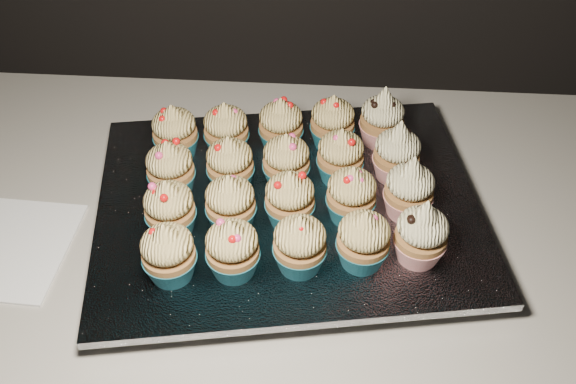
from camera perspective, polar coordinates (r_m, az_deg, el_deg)
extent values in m
cube|color=beige|center=(0.89, 1.32, -2.55)|extent=(2.44, 0.64, 0.04)
cube|color=white|center=(0.91, -24.00, -4.50)|extent=(0.18, 0.18, 0.00)
cube|color=black|center=(0.86, 0.00, -1.88)|extent=(0.51, 0.42, 0.02)
cube|color=silver|center=(0.84, 0.00, -1.07)|extent=(0.55, 0.46, 0.01)
cone|color=#196477|center=(0.76, -10.36, -6.47)|extent=(0.06, 0.06, 0.03)
ellipsoid|color=#E2C372|center=(0.73, -10.73, -4.57)|extent=(0.06, 0.06, 0.04)
cone|color=#E2C372|center=(0.71, -10.97, -3.35)|extent=(0.03, 0.03, 0.02)
cone|color=#196477|center=(0.75, -4.86, -6.21)|extent=(0.06, 0.06, 0.03)
ellipsoid|color=#E2C372|center=(0.72, -5.03, -4.28)|extent=(0.06, 0.06, 0.04)
cone|color=#E2C372|center=(0.71, -5.15, -3.04)|extent=(0.03, 0.03, 0.02)
cone|color=#196477|center=(0.75, 1.03, -5.83)|extent=(0.06, 0.06, 0.03)
ellipsoid|color=#E2C372|center=(0.73, 1.07, -3.89)|extent=(0.06, 0.06, 0.04)
cone|color=#E2C372|center=(0.71, 1.09, -2.64)|extent=(0.03, 0.03, 0.02)
cone|color=#196477|center=(0.76, 6.57, -5.40)|extent=(0.06, 0.06, 0.03)
ellipsoid|color=#E2C372|center=(0.74, 6.80, -3.47)|extent=(0.06, 0.06, 0.04)
cone|color=#E2C372|center=(0.72, 6.96, -2.23)|extent=(0.03, 0.03, 0.02)
cone|color=#AC1719|center=(0.78, 11.52, -4.93)|extent=(0.06, 0.06, 0.03)
ellipsoid|color=beige|center=(0.75, 11.92, -3.02)|extent=(0.06, 0.06, 0.04)
cone|color=beige|center=(0.73, 12.23, -1.52)|extent=(0.03, 0.03, 0.03)
cone|color=#196477|center=(0.81, -10.27, -2.63)|extent=(0.06, 0.06, 0.03)
ellipsoid|color=#E2C372|center=(0.78, -10.61, -0.71)|extent=(0.06, 0.06, 0.04)
cone|color=#E2C372|center=(0.76, -10.84, 0.52)|extent=(0.03, 0.03, 0.02)
cone|color=#196477|center=(0.80, -5.04, -2.19)|extent=(0.06, 0.06, 0.03)
ellipsoid|color=#E2C372|center=(0.78, -5.21, -0.24)|extent=(0.06, 0.06, 0.04)
cone|color=#E2C372|center=(0.76, -5.32, 1.00)|extent=(0.03, 0.03, 0.02)
cone|color=#196477|center=(0.80, 0.16, -1.82)|extent=(0.06, 0.06, 0.03)
ellipsoid|color=#E2C372|center=(0.78, 0.17, 0.14)|extent=(0.06, 0.06, 0.04)
cone|color=#E2C372|center=(0.76, 0.17, 1.39)|extent=(0.03, 0.03, 0.02)
cone|color=#196477|center=(0.81, 5.54, -1.42)|extent=(0.06, 0.06, 0.03)
ellipsoid|color=#E2C372|center=(0.79, 5.72, 0.52)|extent=(0.06, 0.06, 0.04)
cone|color=#E2C372|center=(0.77, 5.84, 1.76)|extent=(0.03, 0.03, 0.02)
cone|color=#AC1719|center=(0.83, 10.50, -1.02)|extent=(0.06, 0.06, 0.03)
ellipsoid|color=beige|center=(0.80, 10.84, 0.90)|extent=(0.06, 0.06, 0.04)
cone|color=beige|center=(0.78, 11.11, 2.39)|extent=(0.03, 0.03, 0.03)
cone|color=#196477|center=(0.86, -10.22, 0.89)|extent=(0.06, 0.06, 0.03)
ellipsoid|color=#E2C372|center=(0.83, -10.54, 2.80)|extent=(0.06, 0.06, 0.04)
cone|color=#E2C372|center=(0.82, -10.74, 4.02)|extent=(0.03, 0.03, 0.02)
cone|color=#196477|center=(0.85, -5.08, 1.31)|extent=(0.06, 0.06, 0.03)
ellipsoid|color=#E2C372|center=(0.83, -5.24, 3.24)|extent=(0.06, 0.06, 0.04)
cone|color=#E2C372|center=(0.81, -5.35, 4.47)|extent=(0.03, 0.03, 0.02)
cone|color=#196477|center=(0.86, -0.15, 1.58)|extent=(0.06, 0.06, 0.03)
ellipsoid|color=#E2C372|center=(0.83, -0.16, 3.52)|extent=(0.06, 0.06, 0.04)
cone|color=#E2C372|center=(0.82, -0.16, 4.75)|extent=(0.03, 0.03, 0.02)
cone|color=#196477|center=(0.87, 4.59, 2.03)|extent=(0.06, 0.06, 0.03)
ellipsoid|color=#E2C372|center=(0.84, 4.74, 3.96)|extent=(0.06, 0.06, 0.04)
cone|color=#E2C372|center=(0.83, 4.83, 5.18)|extent=(0.03, 0.03, 0.02)
cone|color=#AC1719|center=(0.88, 9.47, 2.17)|extent=(0.06, 0.06, 0.03)
ellipsoid|color=beige|center=(0.85, 9.76, 4.08)|extent=(0.06, 0.06, 0.04)
cone|color=beige|center=(0.84, 9.98, 5.55)|extent=(0.03, 0.03, 0.03)
cone|color=#196477|center=(0.91, -9.84, 4.12)|extent=(0.06, 0.06, 0.03)
ellipsoid|color=#E2C372|center=(0.89, -10.14, 6.00)|extent=(0.06, 0.06, 0.04)
cone|color=#E2C372|center=(0.88, -10.32, 7.18)|extent=(0.03, 0.03, 0.02)
cone|color=#196477|center=(0.91, -5.43, 4.38)|extent=(0.06, 0.06, 0.03)
ellipsoid|color=#E2C372|center=(0.89, -5.59, 6.28)|extent=(0.06, 0.06, 0.04)
cone|color=#E2C372|center=(0.87, -5.69, 7.48)|extent=(0.03, 0.03, 0.02)
cone|color=#196477|center=(0.91, -0.63, 4.80)|extent=(0.06, 0.06, 0.03)
ellipsoid|color=#E2C372|center=(0.89, -0.65, 6.70)|extent=(0.06, 0.06, 0.04)
cone|color=#E2C372|center=(0.88, -0.66, 7.89)|extent=(0.03, 0.03, 0.02)
cone|color=#196477|center=(0.92, 3.91, 5.07)|extent=(0.06, 0.06, 0.03)
ellipsoid|color=#E2C372|center=(0.90, 4.02, 6.96)|extent=(0.06, 0.06, 0.04)
cone|color=#E2C372|center=(0.88, 4.09, 8.15)|extent=(0.03, 0.03, 0.02)
cone|color=#AC1719|center=(0.93, 8.21, 5.25)|extent=(0.06, 0.06, 0.03)
ellipsoid|color=beige|center=(0.91, 8.44, 7.12)|extent=(0.06, 0.06, 0.04)
cone|color=beige|center=(0.89, 8.63, 8.55)|extent=(0.03, 0.03, 0.03)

